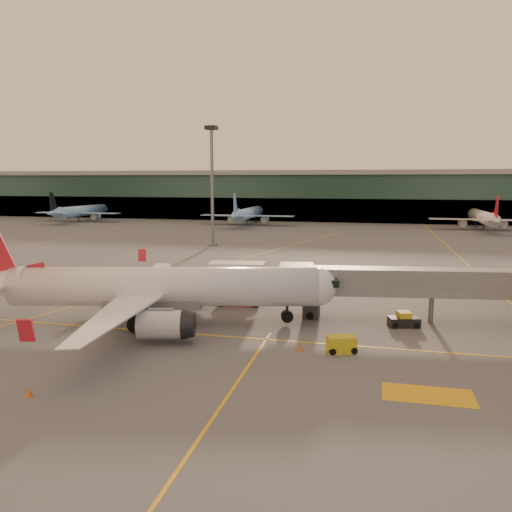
% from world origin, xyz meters
% --- Properties ---
extents(ground, '(600.00, 600.00, 0.00)m').
position_xyz_m(ground, '(0.00, 0.00, 0.00)').
color(ground, '#4C4F54').
rests_on(ground, ground).
extents(taxi_markings, '(100.12, 173.00, 0.01)m').
position_xyz_m(taxi_markings, '(-7.32, 44.49, 0.01)').
color(taxi_markings, gold).
rests_on(taxi_markings, ground).
extents(terminal, '(400.00, 20.00, 17.60)m').
position_xyz_m(terminal, '(0.00, 141.79, 8.76)').
color(terminal, '#19382D').
rests_on(terminal, ground).
extents(mast_west_near, '(2.40, 2.40, 25.60)m').
position_xyz_m(mast_west_near, '(-20.00, 66.00, 14.86)').
color(mast_west_near, slate).
rests_on(mast_west_near, ground).
extents(distant_aircraft_row, '(290.00, 34.00, 13.00)m').
position_xyz_m(distant_aircraft_row, '(-21.00, 118.00, 0.00)').
color(distant_aircraft_row, '#8DC3ED').
rests_on(distant_aircraft_row, ground).
extents(main_airplane, '(36.90, 33.57, 11.24)m').
position_xyz_m(main_airplane, '(-7.01, 7.10, 3.65)').
color(main_airplane, white).
rests_on(main_airplane, ground).
extents(jet_bridge, '(31.60, 7.46, 5.66)m').
position_xyz_m(jet_bridge, '(21.45, 14.33, 3.92)').
color(jet_bridge, slate).
rests_on(jet_bridge, ground).
extents(catering_truck, '(6.60, 3.47, 4.90)m').
position_xyz_m(catering_truck, '(-0.93, 16.89, 2.79)').
color(catering_truck, '#A82418').
rests_on(catering_truck, ground).
extents(gpu_cart, '(2.70, 2.14, 1.38)m').
position_xyz_m(gpu_cart, '(11.80, 3.16, 0.67)').
color(gpu_cart, gold).
rests_on(gpu_cart, ground).
extents(pushback_tug, '(3.21, 2.22, 1.50)m').
position_xyz_m(pushback_tug, '(17.31, 12.02, 0.61)').
color(pushback_tug, black).
rests_on(pushback_tug, ground).
extents(cone_nose, '(0.38, 0.38, 0.48)m').
position_xyz_m(cone_nose, '(12.53, 7.27, 0.23)').
color(cone_nose, '#E7550C').
rests_on(cone_nose, ground).
extents(cone_wing_right, '(0.45, 0.45, 0.58)m').
position_xyz_m(cone_wing_right, '(-7.88, -10.28, 0.28)').
color(cone_wing_right, '#E7550C').
rests_on(cone_wing_right, ground).
extents(cone_wing_left, '(0.43, 0.43, 0.55)m').
position_xyz_m(cone_wing_left, '(-8.22, 24.22, 0.26)').
color(cone_wing_left, '#E7550C').
rests_on(cone_wing_left, ground).
extents(cone_fwd, '(0.44, 0.44, 0.56)m').
position_xyz_m(cone_fwd, '(8.38, 2.75, 0.27)').
color(cone_fwd, '#E7550C').
rests_on(cone_fwd, ground).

